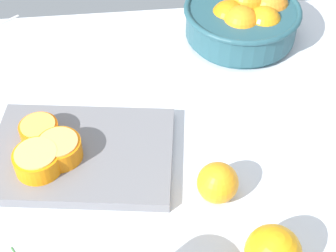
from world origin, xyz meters
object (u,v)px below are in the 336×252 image
at_px(cutting_board, 82,154).
at_px(orange_half_0, 59,149).
at_px(orange_half_2, 38,160).
at_px(orange_half_1, 39,131).
at_px(loose_orange_0, 218,183).
at_px(fruit_bowl, 244,18).

bearing_deg(cutting_board, orange_half_0, -162.26).
distance_m(cutting_board, orange_half_2, 0.08).
bearing_deg(orange_half_2, orange_half_1, 92.01).
relative_size(orange_half_2, loose_orange_0, 1.16).
relative_size(orange_half_1, loose_orange_0, 1.01).
xyz_separation_m(fruit_bowl, loose_orange_0, (-0.13, -0.42, -0.02)).
relative_size(orange_half_1, orange_half_2, 0.87).
bearing_deg(orange_half_0, loose_orange_0, -20.42).
bearing_deg(loose_orange_0, fruit_bowl, 72.81).
bearing_deg(orange_half_2, orange_half_0, 31.79).
relative_size(cutting_board, orange_half_0, 4.16).
relative_size(fruit_bowl, cutting_board, 0.80).
xyz_separation_m(orange_half_1, loose_orange_0, (0.29, -0.14, -0.00)).
relative_size(orange_half_0, orange_half_2, 0.96).
bearing_deg(orange_half_0, orange_half_1, 127.72).
height_order(orange_half_1, loose_orange_0, loose_orange_0).
xyz_separation_m(cutting_board, loose_orange_0, (0.22, -0.10, 0.02)).
bearing_deg(fruit_bowl, orange_half_0, -139.38).
height_order(cutting_board, orange_half_0, orange_half_0).
bearing_deg(cutting_board, orange_half_1, 152.28).
xyz_separation_m(fruit_bowl, orange_half_2, (-0.41, -0.35, -0.01)).
height_order(cutting_board, loose_orange_0, loose_orange_0).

